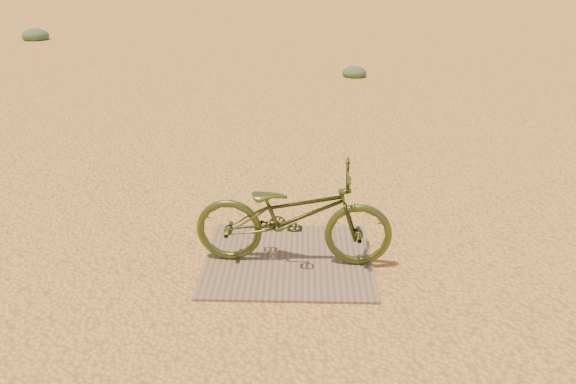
{
  "coord_description": "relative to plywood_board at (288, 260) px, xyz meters",
  "views": [
    {
      "loc": [
        0.43,
        -4.37,
        2.3
      ],
      "look_at": [
        0.31,
        -0.42,
        0.61
      ],
      "focal_mm": 35.0,
      "sensor_mm": 36.0,
      "label": 1
    }
  ],
  "objects": [
    {
      "name": "ground",
      "position": [
        -0.31,
        0.42,
        -0.01
      ],
      "size": [
        120.0,
        120.0,
        0.0
      ],
      "primitive_type": "plane",
      "color": "#DFAE5B",
      "rests_on": "ground"
    },
    {
      "name": "kale_c",
      "position": [
        -7.56,
        12.27,
        -0.01
      ],
      "size": [
        0.73,
        0.73,
        0.4
      ],
      "primitive_type": "ellipsoid",
      "color": "#496042",
      "rests_on": "ground"
    },
    {
      "name": "bicycle",
      "position": [
        0.04,
        -0.03,
        0.41
      ],
      "size": [
        1.56,
        0.61,
        0.81
      ],
      "primitive_type": "imported",
      "rotation": [
        0.0,
        0.0,
        1.52
      ],
      "color": "#3D481E",
      "rests_on": "plywood_board"
    },
    {
      "name": "plywood_board",
      "position": [
        0.0,
        0.0,
        0.0
      ],
      "size": [
        1.34,
        1.19,
        0.02
      ],
      "primitive_type": "cube",
      "color": "#79644E",
      "rests_on": "ground"
    },
    {
      "name": "kale_b",
      "position": [
        1.12,
        7.37,
        -0.01
      ],
      "size": [
        0.48,
        0.48,
        0.27
      ],
      "primitive_type": "ellipsoid",
      "color": "#496042",
      "rests_on": "ground"
    }
  ]
}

